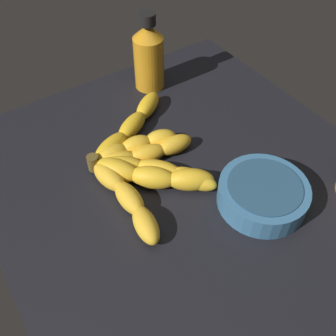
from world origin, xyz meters
TOP-DOWN VIEW (x-y plane):
  - ground_plane at (0.00, 0.00)cm, footprint 73.16×63.50cm
  - banana_bunch at (-8.01, -4.94)cm, footprint 31.50×21.91cm
  - honey_bottle at (-28.06, 9.04)cm, footprint 6.25×6.25cm
  - small_bowl at (8.97, 7.08)cm, footprint 14.29×14.29cm

SIDE VIEW (x-z plane):
  - ground_plane at x=0.00cm, z-range -3.41..0.00cm
  - banana_bunch at x=-8.01cm, z-range -0.17..3.62cm
  - small_bowl at x=8.97cm, z-range 0.05..4.21cm
  - honey_bottle at x=-28.06cm, z-range -0.77..15.44cm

